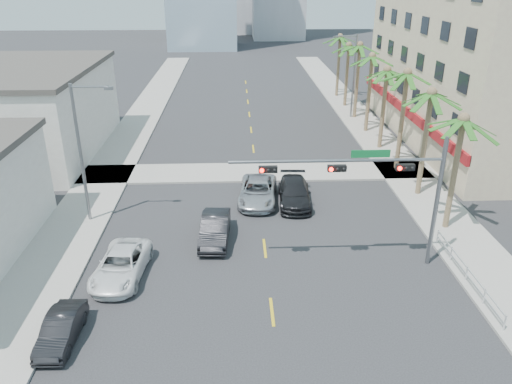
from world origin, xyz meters
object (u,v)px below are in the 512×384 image
at_px(car_parked_far, 121,265).
at_px(car_lane_center, 258,191).
at_px(car_lane_left, 215,229).
at_px(car_parked_mid, 61,329).
at_px(traffic_signal_mast, 379,181).
at_px(car_lane_right, 294,193).

bearing_deg(car_parked_far, car_lane_center, 55.11).
xyz_separation_m(car_lane_left, car_lane_center, (2.84, 5.51, -0.00)).
relative_size(car_parked_mid, car_lane_center, 0.69).
bearing_deg(traffic_signal_mast, car_lane_center, 124.28).
height_order(car_lane_left, car_lane_right, car_lane_left).
xyz_separation_m(traffic_signal_mast, car_lane_left, (-8.74, 3.14, -4.29)).
relative_size(traffic_signal_mast, car_parked_far, 2.15).
distance_m(car_parked_mid, car_lane_left, 10.86).
relative_size(car_lane_left, car_lane_right, 0.88).
distance_m(car_parked_far, car_lane_left, 6.12).
bearing_deg(car_parked_far, car_lane_left, 42.49).
bearing_deg(car_lane_right, traffic_signal_mast, -64.83).
bearing_deg(car_lane_center, car_parked_far, -123.61).
bearing_deg(traffic_signal_mast, car_parked_far, -177.47).
relative_size(car_lane_left, car_lane_center, 0.85).
distance_m(car_parked_far, car_lane_right, 13.54).
bearing_deg(car_parked_far, traffic_signal_mast, 7.38).
bearing_deg(car_lane_left, car_lane_center, 65.69).
xyz_separation_m(traffic_signal_mast, car_parked_mid, (-15.18, -5.59, -4.44)).
bearing_deg(car_lane_right, car_parked_mid, -127.41).
relative_size(car_parked_mid, car_lane_right, 0.71).
distance_m(traffic_signal_mast, car_lane_left, 10.23).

